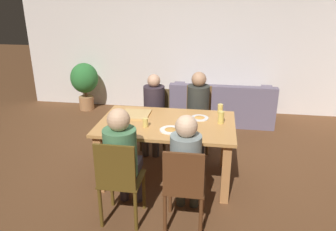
# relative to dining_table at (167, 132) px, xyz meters

# --- Properties ---
(ground_plane) EXTENTS (20.00, 20.00, 0.00)m
(ground_plane) POSITION_rel_dining_table_xyz_m (0.00, 0.00, -0.65)
(ground_plane) COLOR brown
(back_wall) EXTENTS (6.68, 0.12, 2.84)m
(back_wall) POSITION_rel_dining_table_xyz_m (0.00, 2.74, 0.77)
(back_wall) COLOR silver
(back_wall) RESTS_ON ground
(dining_table) EXTENTS (1.67, 1.04, 0.78)m
(dining_table) POSITION_rel_dining_table_xyz_m (0.00, 0.00, 0.00)
(dining_table) COLOR #C48848
(dining_table) RESTS_ON ground
(chair_0) EXTENTS (0.41, 0.41, 0.93)m
(chair_0) POSITION_rel_dining_table_xyz_m (0.33, -0.97, -0.12)
(chair_0) COLOR #5B331A
(chair_0) RESTS_ON ground
(person_0) EXTENTS (0.30, 0.52, 1.22)m
(person_0) POSITION_rel_dining_table_xyz_m (0.33, -0.82, 0.07)
(person_0) COLOR #3B3F35
(person_0) RESTS_ON ground
(chair_1) EXTENTS (0.42, 0.42, 0.96)m
(chair_1) POSITION_rel_dining_table_xyz_m (-0.33, -0.97, -0.11)
(chair_1) COLOR brown
(chair_1) RESTS_ON ground
(person_1) EXTENTS (0.33, 0.53, 1.25)m
(person_1) POSITION_rel_dining_table_xyz_m (-0.33, -0.82, 0.09)
(person_1) COLOR #39323D
(person_1) RESTS_ON ground
(chair_2) EXTENTS (0.40, 0.42, 0.96)m
(chair_2) POSITION_rel_dining_table_xyz_m (0.33, 0.97, -0.15)
(chair_2) COLOR brown
(chair_2) RESTS_ON ground
(person_2) EXTENTS (0.32, 0.50, 1.21)m
(person_2) POSITION_rel_dining_table_xyz_m (0.33, 0.84, 0.07)
(person_2) COLOR #373C46
(person_2) RESTS_ON ground
(chair_3) EXTENTS (0.42, 0.42, 0.88)m
(chair_3) POSITION_rel_dining_table_xyz_m (-0.33, 0.95, -0.17)
(chair_3) COLOR brown
(chair_3) RESTS_ON ground
(person_3) EXTENTS (0.31, 0.54, 1.16)m
(person_3) POSITION_rel_dining_table_xyz_m (-0.33, 0.80, 0.03)
(person_3) COLOR #3F3A3A
(person_3) RESTS_ON ground
(pizza_box_0) EXTENTS (0.36, 0.36, 0.02)m
(pizza_box_0) POSITION_rel_dining_table_xyz_m (-0.44, 0.18, 0.14)
(pizza_box_0) COLOR tan
(pizza_box_0) RESTS_ON dining_table
(plate_0) EXTENTS (0.23, 0.23, 0.03)m
(plate_0) POSITION_rel_dining_table_xyz_m (0.39, 0.19, 0.14)
(plate_0) COLOR white
(plate_0) RESTS_ON dining_table
(plate_1) EXTENTS (0.26, 0.26, 0.03)m
(plate_1) POSITION_rel_dining_table_xyz_m (0.09, -0.24, 0.14)
(plate_1) COLOR white
(plate_1) RESTS_ON dining_table
(drinking_glass_0) EXTENTS (0.07, 0.07, 0.13)m
(drinking_glass_0) POSITION_rel_dining_table_xyz_m (0.65, 0.41, 0.19)
(drinking_glass_0) COLOR #DEC15F
(drinking_glass_0) RESTS_ON dining_table
(drinking_glass_1) EXTENTS (0.06, 0.06, 0.11)m
(drinking_glass_1) POSITION_rel_dining_table_xyz_m (-0.23, -0.18, 0.18)
(drinking_glass_1) COLOR #DDC161
(drinking_glass_1) RESTS_ON dining_table
(drinking_glass_2) EXTENTS (0.07, 0.07, 0.15)m
(drinking_glass_2) POSITION_rel_dining_table_xyz_m (0.66, 0.08, 0.20)
(drinking_glass_2) COLOR #D9C059
(drinking_glass_2) RESTS_ON dining_table
(couch) EXTENTS (1.86, 0.81, 0.76)m
(couch) POSITION_rel_dining_table_xyz_m (0.69, 2.12, -0.36)
(couch) COLOR slate
(couch) RESTS_ON ground
(potted_plant) EXTENTS (0.54, 0.54, 0.96)m
(potted_plant) POSITION_rel_dining_table_xyz_m (-2.04, 2.35, -0.05)
(potted_plant) COLOR #AA7549
(potted_plant) RESTS_ON ground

